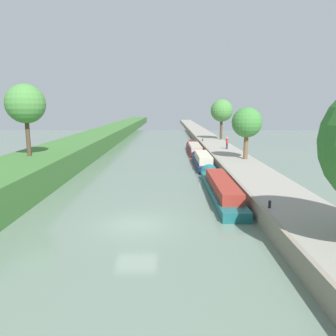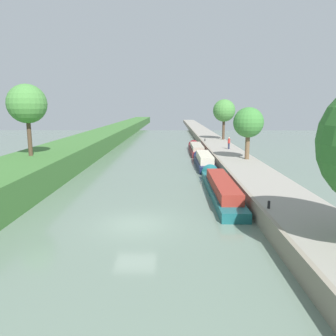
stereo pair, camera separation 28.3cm
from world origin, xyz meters
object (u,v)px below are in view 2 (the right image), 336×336
at_px(narrowboat_teal, 220,187).
at_px(narrowboat_navy, 204,160).
at_px(narrowboat_maroon, 196,149).
at_px(mooring_bollard_near, 269,205).
at_px(mooring_bollard_far, 205,140).
at_px(person_walking, 229,143).

relative_size(narrowboat_teal, narrowboat_navy, 1.33).
distance_m(narrowboat_navy, narrowboat_maroon, 11.89).
xyz_separation_m(narrowboat_navy, narrowboat_maroon, (-0.04, 11.89, -0.09)).
relative_size(narrowboat_navy, narrowboat_maroon, 0.85).
relative_size(mooring_bollard_near, mooring_bollard_far, 1.00).
height_order(narrowboat_teal, narrowboat_maroon, narrowboat_teal).
bearing_deg(narrowboat_navy, person_walking, 58.49).
height_order(person_walking, mooring_bollard_near, person_walking).
bearing_deg(narrowboat_teal, mooring_bollard_far, 86.70).
bearing_deg(mooring_bollard_near, narrowboat_teal, 103.13).
distance_m(narrowboat_teal, narrowboat_navy, 13.01).
bearing_deg(narrowboat_navy, mooring_bollard_near, -84.85).
height_order(narrowboat_navy, narrowboat_maroon, narrowboat_navy).
bearing_deg(mooring_bollard_far, narrowboat_navy, -96.11).
distance_m(narrowboat_maroon, mooring_bollard_near, 32.46).
height_order(narrowboat_navy, mooring_bollard_far, narrowboat_navy).
bearing_deg(person_walking, mooring_bollard_far, 102.38).
bearing_deg(mooring_bollard_far, narrowboat_teal, -93.30).
bearing_deg(mooring_bollard_near, narrowboat_maroon, 93.33).
relative_size(narrowboat_maroon, mooring_bollard_near, 28.01).
relative_size(person_walking, mooring_bollard_far, 3.69).
xyz_separation_m(narrowboat_maroon, person_walking, (4.18, -5.13, 1.46)).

